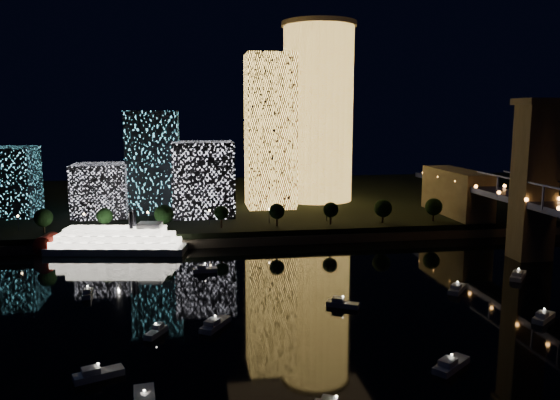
% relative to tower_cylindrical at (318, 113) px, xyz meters
% --- Properties ---
extents(ground, '(520.00, 520.00, 0.00)m').
position_rel_tower_cylindrical_xyz_m(ground, '(-17.98, -145.40, -45.60)').
color(ground, black).
rests_on(ground, ground).
extents(far_bank, '(420.00, 160.00, 5.00)m').
position_rel_tower_cylindrical_xyz_m(far_bank, '(-17.98, 14.60, -43.10)').
color(far_bank, black).
rests_on(far_bank, ground).
extents(seawall, '(420.00, 6.00, 3.00)m').
position_rel_tower_cylindrical_xyz_m(seawall, '(-17.98, -63.40, -44.10)').
color(seawall, '#6B5E4C').
rests_on(seawall, ground).
extents(tower_cylindrical, '(34.00, 34.00, 80.96)m').
position_rel_tower_cylindrical_xyz_m(tower_cylindrical, '(0.00, 0.00, 0.00)').
color(tower_cylindrical, '#FFC051').
rests_on(tower_cylindrical, far_bank).
extents(tower_rectangular, '(20.47, 20.47, 65.14)m').
position_rel_tower_cylindrical_xyz_m(tower_rectangular, '(-24.54, -15.10, -8.04)').
color(tower_rectangular, '#FFC051').
rests_on(tower_rectangular, far_bank).
extents(midrise_blocks, '(97.80, 39.45, 41.49)m').
position_rel_tower_cylindrical_xyz_m(midrise_blocks, '(-82.82, -22.05, -24.28)').
color(midrise_blocks, white).
rests_on(midrise_blocks, far_bank).
extents(riverboat, '(49.46, 17.56, 14.62)m').
position_rel_tower_cylindrical_xyz_m(riverboat, '(-85.15, -67.27, -41.85)').
color(riverboat, silver).
rests_on(riverboat, ground).
extents(motorboats, '(121.47, 82.22, 2.78)m').
position_rel_tower_cylindrical_xyz_m(motorboats, '(-28.59, -140.72, -44.79)').
color(motorboats, silver).
rests_on(motorboats, ground).
extents(esplanade_trees, '(165.85, 6.76, 8.88)m').
position_rel_tower_cylindrical_xyz_m(esplanade_trees, '(-41.72, -57.40, -35.14)').
color(esplanade_trees, black).
rests_on(esplanade_trees, far_bank).
extents(street_lamps, '(132.70, 0.70, 5.65)m').
position_rel_tower_cylindrical_xyz_m(street_lamps, '(-51.98, -51.40, -36.58)').
color(street_lamps, black).
rests_on(street_lamps, far_bank).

